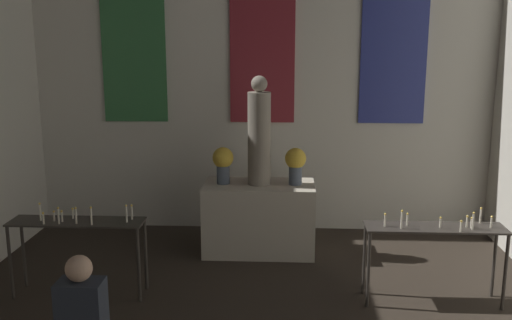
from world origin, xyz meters
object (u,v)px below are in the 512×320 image
(statue, at_px, (259,135))
(flower_vase_right, at_px, (295,163))
(person_seated, at_px, (81,303))
(altar, at_px, (259,218))
(flower_vase_left, at_px, (223,162))
(candle_rack_right, at_px, (435,238))
(candle_rack_left, at_px, (77,231))

(statue, distance_m, flower_vase_right, 0.59)
(statue, xyz_separation_m, person_seated, (-1.25, -3.11, -0.82))
(altar, xyz_separation_m, flower_vase_right, (0.47, 0.00, 0.75))
(statue, relative_size, flower_vase_left, 2.92)
(flower_vase_right, bearing_deg, candle_rack_right, -43.81)
(flower_vase_left, height_order, person_seated, flower_vase_left)
(candle_rack_left, xyz_separation_m, candle_rack_right, (3.82, 0.00, -0.00))
(flower_vase_left, relative_size, person_seated, 0.69)
(statue, height_order, flower_vase_right, statue)
(person_seated, bearing_deg, altar, 68.05)
(flower_vase_left, xyz_separation_m, person_seated, (-0.79, -3.11, -0.46))
(flower_vase_right, distance_m, person_seated, 3.59)
(altar, distance_m, person_seated, 3.37)
(person_seated, bearing_deg, statue, 68.05)
(flower_vase_right, relative_size, candle_rack_left, 0.33)
(candle_rack_right, bearing_deg, person_seated, -151.47)
(altar, relative_size, candle_rack_right, 0.99)
(statue, height_order, person_seated, statue)
(altar, xyz_separation_m, flower_vase_left, (-0.47, 0.00, 0.75))
(flower_vase_right, distance_m, candle_rack_right, 2.06)
(altar, relative_size, person_seated, 2.06)
(altar, distance_m, candle_rack_left, 2.38)
(flower_vase_right, height_order, candle_rack_left, flower_vase_right)
(statue, bearing_deg, candle_rack_left, -143.96)
(candle_rack_left, bearing_deg, flower_vase_left, 43.94)
(flower_vase_right, distance_m, candle_rack_left, 2.80)
(candle_rack_right, bearing_deg, statue, 144.06)
(flower_vase_right, relative_size, candle_rack_right, 0.33)
(statue, distance_m, candle_rack_right, 2.51)
(flower_vase_left, xyz_separation_m, candle_rack_left, (-1.44, -1.39, -0.48))
(statue, relative_size, person_seated, 2.00)
(flower_vase_right, bearing_deg, statue, 180.00)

